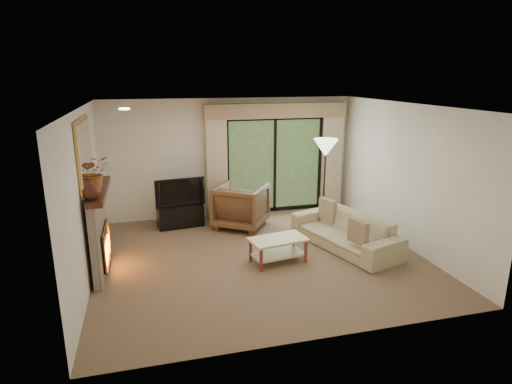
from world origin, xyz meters
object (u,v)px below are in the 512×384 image
object	(u,v)px
armchair	(241,206)
coffee_table	(278,250)
sofa	(345,231)
media_console	(180,216)

from	to	relation	value
armchair	coffee_table	world-z (taller)	armchair
armchair	sofa	distance (m)	2.24
media_console	armchair	xyz separation A→B (m)	(1.23, -0.35, 0.22)
media_console	sofa	bearing A→B (deg)	-41.27
coffee_table	media_console	bearing A→B (deg)	113.39
media_console	armchair	bearing A→B (deg)	-22.87
armchair	coffee_table	xyz separation A→B (m)	(0.22, -1.86, -0.24)
sofa	coffee_table	bearing A→B (deg)	-95.10
armchair	sofa	xyz separation A→B (m)	(1.59, -1.57, -0.14)
sofa	coffee_table	xyz separation A→B (m)	(-1.37, -0.29, -0.10)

